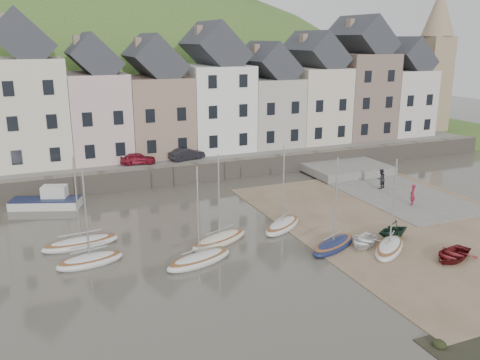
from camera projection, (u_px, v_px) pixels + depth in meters
name	position (u px, v px, depth m)	size (l,w,h in m)	color
ground	(275.00, 247.00, 33.13)	(160.00, 160.00, 0.00)	#4B463B
quay_land	(158.00, 144.00, 61.35)	(90.00, 30.00, 1.50)	#3E5E25
quay_street	(185.00, 158.00, 50.92)	(70.00, 7.00, 0.10)	slate
seawall	(196.00, 172.00, 47.99)	(70.00, 1.20, 1.80)	slate
beach	(408.00, 223.00, 37.19)	(18.00, 26.00, 0.06)	brown
slipway	(383.00, 188.00, 45.78)	(8.00, 18.00, 0.12)	slate
hillside	(97.00, 221.00, 89.45)	(134.40, 84.00, 84.00)	#3E5E25
townhouse_terrace	(190.00, 96.00, 53.11)	(61.05, 8.00, 13.93)	white
church_spire	(435.00, 56.00, 64.25)	(4.00, 4.00, 18.00)	#997F60
sailboat_0	(81.00, 243.00, 33.05)	(5.14, 2.07, 6.32)	silver
sailboat_1	(90.00, 260.00, 30.44)	(4.26, 2.14, 6.32)	silver
sailboat_2	(219.00, 240.00, 33.60)	(4.91, 3.26, 6.32)	beige
sailboat_3	(199.00, 259.00, 30.58)	(4.84, 2.81, 6.32)	silver
sailboat_4	(282.00, 225.00, 36.17)	(4.38, 3.71, 6.32)	silver
sailboat_5	(333.00, 245.00, 32.74)	(4.62, 3.32, 6.32)	#151D42
sailboat_6	(389.00, 247.00, 32.38)	(4.44, 4.06, 6.32)	silver
motorboat_2	(48.00, 201.00, 40.65)	(5.74, 3.46, 1.70)	silver
rowboat_white	(364.00, 241.00, 33.10)	(2.11, 2.95, 0.61)	white
rowboat_green	(393.00, 230.00, 34.08)	(2.16, 2.50, 1.32)	black
rowboat_red	(452.00, 254.00, 30.98)	(2.29, 3.21, 0.67)	maroon
person_red	(412.00, 195.00, 40.83)	(0.63, 0.41, 1.73)	maroon
person_dark	(381.00, 179.00, 45.38)	(0.87, 0.68, 1.79)	black
car_left	(138.00, 158.00, 48.03)	(1.34, 3.32, 1.13)	maroon
car_right	(187.00, 154.00, 49.82)	(1.25, 3.59, 1.18)	black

